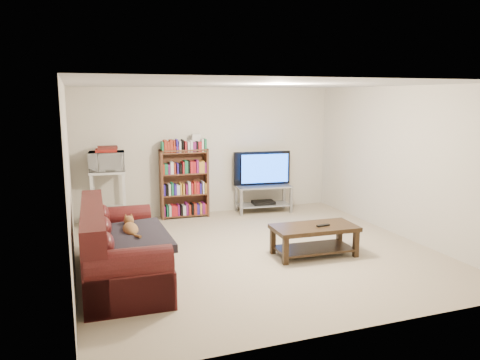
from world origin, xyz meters
name	(u,v)px	position (x,y,z in m)	size (l,w,h in m)	color
floor	(256,251)	(0.00, 0.00, 0.00)	(5.00, 5.00, 0.00)	#BFAD8E
ceiling	(257,84)	(0.00, 0.00, 2.40)	(5.00, 5.00, 0.00)	white
wall_back	(208,151)	(0.00, 2.50, 1.20)	(5.00, 5.00, 0.00)	silver
wall_front	(356,210)	(0.00, -2.50, 1.20)	(5.00, 5.00, 0.00)	silver
wall_left	(69,181)	(-2.50, 0.00, 1.20)	(5.00, 5.00, 0.00)	silver
wall_right	(402,162)	(2.50, 0.00, 1.20)	(5.00, 5.00, 0.00)	silver
sofa	(116,254)	(-2.00, -0.39, 0.33)	(1.02, 2.22, 0.93)	#421111
blanket	(132,239)	(-1.82, -0.55, 0.55)	(0.85, 1.09, 0.10)	black
cat	(131,229)	(-1.82, -0.35, 0.61)	(0.24, 0.60, 0.18)	brown
coffee_table	(314,235)	(0.72, -0.43, 0.30)	(1.22, 0.65, 0.43)	black
remote	(323,225)	(0.83, -0.49, 0.44)	(0.19, 0.05, 0.02)	black
tv_stand	(263,194)	(1.01, 2.15, 0.36)	(1.10, 0.57, 0.53)	#999EA3
television	(264,169)	(1.01, 2.15, 0.85)	(1.13, 0.15, 0.65)	black
dvd_player	(263,202)	(1.01, 2.15, 0.19)	(0.42, 0.30, 0.06)	black
bookshelf	(184,182)	(-0.52, 2.30, 0.66)	(0.90, 0.31, 1.28)	#542F1D
shelf_clutter	(189,143)	(-0.42, 2.31, 1.39)	(0.65, 0.21, 0.28)	silver
microwave_stand	(108,191)	(-1.90, 2.18, 0.62)	(0.65, 0.50, 0.97)	silver
microwave	(107,161)	(-1.90, 2.18, 1.14)	(0.60, 0.41, 0.33)	silver
game_boxes	(106,150)	(-1.90, 2.18, 1.33)	(0.35, 0.31, 0.05)	maroon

